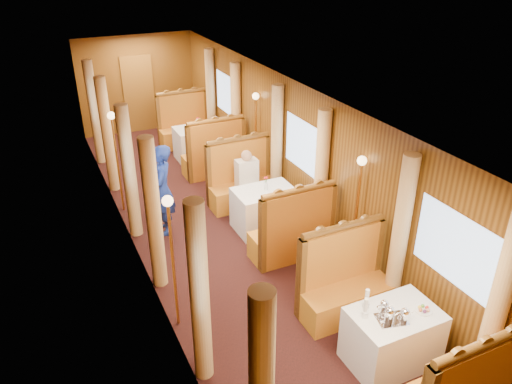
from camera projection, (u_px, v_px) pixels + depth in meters
floor at (226, 237)px, 8.71m from camera, size 3.00×12.00×0.01m
ceiling at (221, 97)px, 7.56m from camera, size 3.00×12.00×0.01m
wall_far at (138, 84)px, 12.96m from camera, size 3.00×0.01×2.50m
wall_left at (132, 190)px, 7.57m from camera, size 0.01×12.00×2.50m
wall_right at (303, 157)px, 8.70m from camera, size 0.01×12.00×2.50m
doorway_far at (139, 94)px, 13.05m from camera, size 0.80×0.04×2.00m
table_near at (392, 337)px, 6.00m from camera, size 1.05×0.72×0.75m
banquette_near_aft at (345, 286)px, 6.79m from camera, size 1.30×0.55×1.34m
table_mid at (264, 209)px, 8.82m from camera, size 1.05×0.72×0.75m
banquette_mid_fwd at (292, 234)px, 7.98m from camera, size 1.30×0.55×1.34m
banquette_mid_aft at (241, 184)px, 9.61m from camera, size 1.30×0.55×1.34m
table_far at (199, 143)px, 11.64m from camera, size 1.05×0.72×0.75m
banquette_far_fwd at (214, 157)px, 10.80m from camera, size 1.30×0.55×1.34m
banquette_far_aft at (185, 128)px, 12.43m from camera, size 1.30×0.55×1.34m
tea_tray at (391, 320)px, 5.72m from camera, size 0.40×0.34×0.01m
teapot_left at (389, 316)px, 5.67m from camera, size 0.22×0.20×0.15m
teapot_right at (404, 317)px, 5.67m from camera, size 0.18×0.15×0.14m
teapot_back at (384, 308)px, 5.81m from camera, size 0.19×0.16×0.13m
fruit_plate at (423, 310)px, 5.85m from camera, size 0.20×0.20×0.05m
cup_inboard at (365, 310)px, 5.72m from camera, size 0.08×0.08×0.26m
cup_outboard at (366, 301)px, 5.86m from camera, size 0.08×0.08×0.26m
rose_vase_mid at (266, 180)px, 8.59m from camera, size 0.06×0.06×0.36m
rose_vase_far at (198, 120)px, 11.39m from camera, size 0.06×0.06×0.36m
window_left_near at (215, 323)px, 4.66m from camera, size 0.01×1.20×0.90m
curtain_left_near_b at (199, 295)px, 5.46m from camera, size 0.22×0.22×2.35m
window_right_near at (454, 248)px, 5.79m from camera, size 0.01×1.20×0.90m
curtain_right_near_a at (497, 310)px, 5.25m from camera, size 0.22×0.22×2.35m
curtain_right_near_b at (400, 237)px, 6.50m from camera, size 0.22×0.22×2.35m
window_left_mid at (131, 178)px, 7.48m from camera, size 0.01×1.20×0.90m
curtain_left_mid_a at (153, 215)px, 7.02m from camera, size 0.22×0.22×2.35m
curtain_left_mid_b at (129, 173)px, 8.27m from camera, size 0.22×0.22×2.35m
window_right_mid at (303, 146)px, 8.61m from camera, size 0.01×1.20×0.90m
curtain_right_mid_a at (321, 179)px, 8.06m from camera, size 0.22×0.22×2.35m
curtain_right_mid_b at (277, 146)px, 9.32m from camera, size 0.22×0.22×2.35m
window_left_far at (93, 112)px, 10.30m from camera, size 0.01×1.20×0.90m
curtain_left_far_a at (107, 135)px, 9.84m from camera, size 0.22×0.22×2.35m
curtain_left_far_b at (94, 113)px, 11.09m from camera, size 0.22×0.22×2.35m
window_right_far at (227, 94)px, 11.42m from camera, size 0.01×1.20×0.90m
curtain_right_far_a at (236, 116)px, 10.88m from camera, size 0.22×0.22×2.35m
curtain_right_far_b at (211, 98)px, 12.14m from camera, size 0.22×0.22×2.35m
sconce_left_fore at (171, 236)px, 6.13m from camera, size 0.14×0.14×1.95m
sconce_right_fore at (359, 192)px, 7.19m from camera, size 0.14×0.14×1.95m
sconce_left_aft at (115, 142)px, 8.95m from camera, size 0.14×0.14×1.95m
sconce_right_aft at (256, 120)px, 10.01m from camera, size 0.14×0.14×1.95m
steward at (162, 190)px, 8.51m from camera, size 0.57×0.69×1.63m
passenger at (247, 175)px, 9.24m from camera, size 0.40×0.44×0.76m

